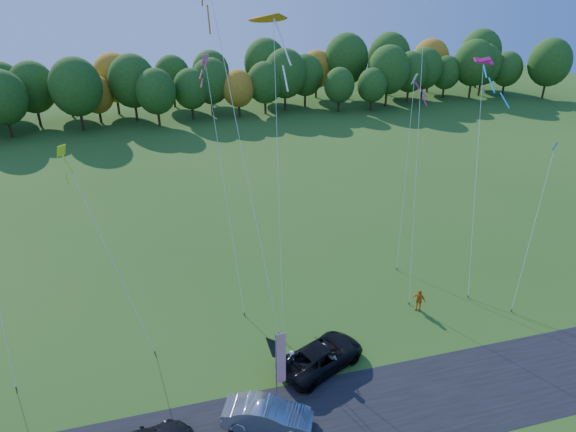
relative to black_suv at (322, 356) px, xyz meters
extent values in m
plane|color=#255115|center=(-0.38, 0.05, -0.75)|extent=(160.00, 160.00, 0.00)
cube|color=black|center=(-0.38, -3.95, -0.75)|extent=(90.00, 6.00, 0.01)
imported|color=black|center=(0.00, 0.00, 0.00)|extent=(5.94, 4.50, 1.50)
imported|color=#98989C|center=(-4.01, -3.39, 0.00)|extent=(4.79, 3.29, 1.50)
imported|color=white|center=(-1.78, -0.02, 0.03)|extent=(0.39, 0.58, 1.56)
imported|color=gray|center=(0.52, -0.52, 0.12)|extent=(0.67, 0.85, 1.75)
imported|color=orange|center=(8.10, 3.45, 0.04)|extent=(0.90, 0.95, 1.58)
cylinder|color=#999999|center=(-3.12, -1.66, 1.44)|extent=(0.06, 0.06, 4.38)
cube|color=red|center=(-2.85, -1.62, 1.88)|extent=(0.55, 0.10, 3.28)
cube|color=navy|center=(-2.85, -1.59, 3.09)|extent=(0.55, 0.09, 0.85)
cylinder|color=#4C3F33|center=(-1.72, 3.37, -0.65)|extent=(0.08, 0.08, 0.20)
cylinder|color=#4C3F33|center=(7.82, 4.15, -0.65)|extent=(0.08, 0.08, 0.20)
cylinder|color=#4C3F33|center=(-1.61, 2.67, -0.65)|extent=(0.08, 0.08, 0.20)
cone|color=orange|center=(-0.03, 10.73, 17.59)|extent=(2.83, 2.17, 3.10)
cylinder|color=#4C3F33|center=(12.20, 3.76, -0.65)|extent=(0.08, 0.08, 0.20)
cube|color=#CC1659|center=(16.35, 12.21, 13.94)|extent=(3.04, 1.06, 1.17)
cylinder|color=#4C3F33|center=(-9.40, 3.63, -0.65)|extent=(0.08, 0.08, 0.20)
cube|color=#F0FF1A|center=(-13.11, 8.48, 10.91)|extent=(1.15, 1.15, 1.36)
cylinder|color=#4C3F33|center=(-16.95, 2.69, -0.65)|extent=(0.08, 0.08, 0.20)
cylinder|color=#4C3F33|center=(8.99, 8.45, -0.65)|extent=(0.08, 0.08, 0.20)
cube|color=silver|center=(11.92, 14.22, 12.48)|extent=(1.30, 1.30, 1.54)
cylinder|color=#4C3F33|center=(-3.45, 5.97, -0.65)|extent=(0.08, 0.08, 0.20)
cube|color=#EB4E94|center=(-4.11, 13.02, 14.80)|extent=(1.21, 1.21, 1.43)
cylinder|color=#4C3F33|center=(14.14, 1.57, -0.65)|extent=(0.08, 0.08, 0.20)
cube|color=#0D2CC1|center=(18.20, 5.48, 9.37)|extent=(0.91, 0.91, 1.07)
camera|label=1|loc=(-7.94, -21.75, 20.58)|focal=32.00mm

